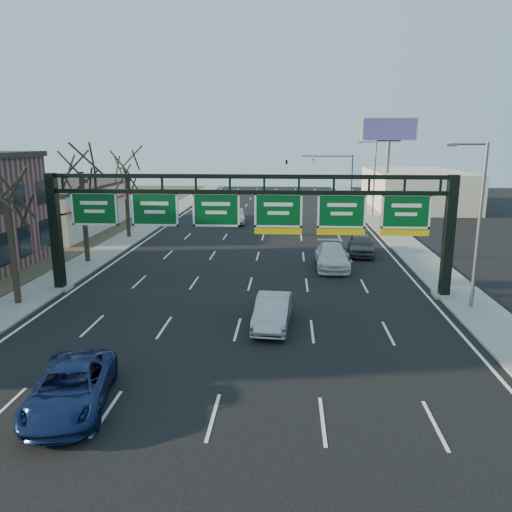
# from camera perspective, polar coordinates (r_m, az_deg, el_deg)

# --- Properties ---
(ground) EXTENTS (160.00, 160.00, 0.00)m
(ground) POSITION_cam_1_polar(r_m,az_deg,el_deg) (23.01, -2.66, -10.19)
(ground) COLOR black
(ground) RESTS_ON ground
(sidewalk_left) EXTENTS (3.00, 120.00, 0.12)m
(sidewalk_left) POSITION_cam_1_polar(r_m,az_deg,el_deg) (44.66, -16.25, 0.89)
(sidewalk_left) COLOR gray
(sidewalk_left) RESTS_ON ground
(sidewalk_right) EXTENTS (3.00, 120.00, 0.12)m
(sidewalk_right) POSITION_cam_1_polar(r_m,az_deg,el_deg) (43.24, 17.56, 0.42)
(sidewalk_right) COLOR gray
(sidewalk_right) RESTS_ON ground
(lane_markings) EXTENTS (21.60, 120.00, 0.01)m
(lane_markings) POSITION_cam_1_polar(r_m,az_deg,el_deg) (42.06, 0.37, 0.62)
(lane_markings) COLOR white
(lane_markings) RESTS_ON ground
(sign_gantry) EXTENTS (24.60, 1.20, 7.20)m
(sign_gantry) POSITION_cam_1_polar(r_m,az_deg,el_deg) (29.43, -0.71, 4.37)
(sign_gantry) COLOR black
(sign_gantry) RESTS_ON ground
(cream_strip) EXTENTS (10.90, 18.40, 4.70)m
(cream_strip) POSITION_cam_1_polar(r_m,az_deg,el_deg) (55.83, -21.71, 5.24)
(cream_strip) COLOR beige
(cream_strip) RESTS_ON ground
(building_right_distant) EXTENTS (12.00, 20.00, 5.00)m
(building_right_distant) POSITION_cam_1_polar(r_m,az_deg,el_deg) (73.44, 17.75, 7.32)
(building_right_distant) COLOR beige
(building_right_distant) RESTS_ON ground
(tree_gantry) EXTENTS (3.60, 3.60, 8.48)m
(tree_gantry) POSITION_cam_1_polar(r_m,az_deg,el_deg) (30.20, -26.81, 7.95)
(tree_gantry) COLOR #2F271A
(tree_gantry) RESTS_ON sidewalk_left
(tree_mid) EXTENTS (3.60, 3.60, 9.24)m
(tree_mid) POSITION_cam_1_polar(r_m,az_deg,el_deg) (39.11, -19.49, 10.55)
(tree_mid) COLOR #2F271A
(tree_mid) RESTS_ON sidewalk_left
(tree_far) EXTENTS (3.60, 3.60, 8.86)m
(tree_far) POSITION_cam_1_polar(r_m,az_deg,el_deg) (48.49, -14.80, 10.77)
(tree_far) COLOR #2F271A
(tree_far) RESTS_ON sidewalk_left
(streetlight_near) EXTENTS (2.15, 0.22, 9.00)m
(streetlight_near) POSITION_cam_1_polar(r_m,az_deg,el_deg) (29.08, 23.98, 4.04)
(streetlight_near) COLOR slate
(streetlight_near) RESTS_ON sidewalk_right
(streetlight_far) EXTENTS (2.15, 0.22, 9.00)m
(streetlight_far) POSITION_cam_1_polar(r_m,az_deg,el_deg) (61.95, 13.26, 9.04)
(streetlight_far) COLOR slate
(streetlight_far) RESTS_ON sidewalk_right
(billboard_right) EXTENTS (7.00, 0.50, 12.00)m
(billboard_right) POSITION_cam_1_polar(r_m,az_deg,el_deg) (67.17, 14.93, 12.64)
(billboard_right) COLOR slate
(billboard_right) RESTS_ON ground
(traffic_signal_mast) EXTENTS (10.16, 0.54, 7.00)m
(traffic_signal_mast) POSITION_cam_1_polar(r_m,az_deg,el_deg) (76.15, 6.33, 10.30)
(traffic_signal_mast) COLOR black
(traffic_signal_mast) RESTS_ON ground
(car_blue_suv) EXTENTS (3.41, 5.74, 1.50)m
(car_blue_suv) POSITION_cam_1_polar(r_m,az_deg,el_deg) (18.95, -20.43, -13.91)
(car_blue_suv) COLOR #122150
(car_blue_suv) RESTS_ON ground
(car_silver_sedan) EXTENTS (1.96, 4.81, 1.55)m
(car_silver_sedan) POSITION_cam_1_polar(r_m,az_deg,el_deg) (24.99, 1.92, -6.35)
(car_silver_sedan) COLOR #9F9EA3
(car_silver_sedan) RESTS_ON ground
(car_white_wagon) EXTENTS (2.40, 5.77, 1.67)m
(car_white_wagon) POSITION_cam_1_polar(r_m,az_deg,el_deg) (36.74, 8.68, -0.05)
(car_white_wagon) COLOR white
(car_white_wagon) RESTS_ON ground
(car_grey_far) EXTENTS (2.37, 5.04, 1.67)m
(car_grey_far) POSITION_cam_1_polar(r_m,az_deg,el_deg) (41.40, 11.90, 1.30)
(car_grey_far) COLOR #47494C
(car_grey_far) RESTS_ON ground
(car_silver_distant) EXTENTS (2.48, 5.08, 1.60)m
(car_silver_distant) POSITION_cam_1_polar(r_m,az_deg,el_deg) (55.91, -2.33, 4.55)
(car_silver_distant) COLOR #9E9FA3
(car_silver_distant) RESTS_ON ground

